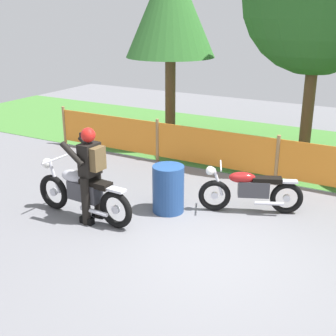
% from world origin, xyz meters
% --- Properties ---
extents(ground, '(24.00, 24.00, 0.02)m').
position_xyz_m(ground, '(0.00, 0.00, -0.01)').
color(ground, slate).
extents(grass_verge, '(24.00, 5.01, 0.01)m').
position_xyz_m(grass_verge, '(0.00, 5.79, 0.01)').
color(grass_verge, '#427A33').
rests_on(grass_verge, ground).
extents(barrier_fence, '(11.93, 0.08, 1.05)m').
position_xyz_m(barrier_fence, '(0.00, 3.28, 0.54)').
color(barrier_fence, '#997547').
rests_on(barrier_fence, ground).
extents(tree_leftmost, '(2.34, 2.34, 4.93)m').
position_xyz_m(tree_leftmost, '(-3.48, 4.85, 3.60)').
color(tree_leftmost, brown).
rests_on(tree_leftmost, ground).
extents(motorcycle_lead, '(1.78, 0.92, 0.90)m').
position_xyz_m(motorcycle_lead, '(0.02, 1.56, 0.44)').
color(motorcycle_lead, black).
rests_on(motorcycle_lead, ground).
extents(motorcycle_trailing, '(2.13, 0.63, 1.01)m').
position_xyz_m(motorcycle_trailing, '(-2.49, -0.12, 0.49)').
color(motorcycle_trailing, black).
rests_on(motorcycle_trailing, ground).
extents(rider_trailing, '(0.69, 0.56, 1.69)m').
position_xyz_m(rider_trailing, '(-2.26, -0.13, 0.95)').
color(rider_trailing, black).
rests_on(rider_trailing, ground).
extents(oil_drum, '(0.58, 0.58, 0.88)m').
position_xyz_m(oil_drum, '(-1.29, 0.86, 0.44)').
color(oil_drum, navy).
rests_on(oil_drum, ground).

